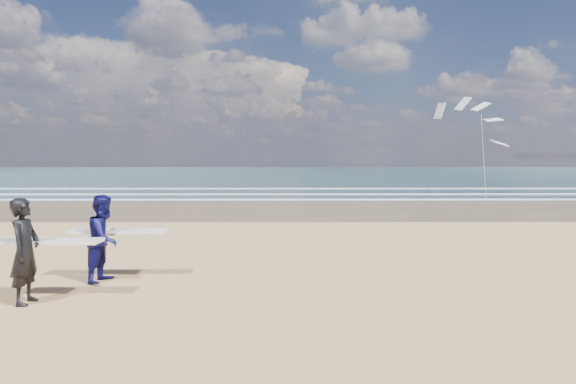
{
  "coord_description": "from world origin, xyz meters",
  "views": [
    {
      "loc": [
        3.75,
        -9.68,
        2.8
      ],
      "look_at": [
        3.83,
        6.0,
        1.7
      ],
      "focal_mm": 32.0,
      "sensor_mm": 36.0,
      "label": 1
    }
  ],
  "objects": [
    {
      "name": "kite_1",
      "position": [
        17.32,
        25.7,
        4.18
      ],
      "size": [
        5.81,
        4.74,
        7.47
      ],
      "color": "slate",
      "rests_on": "ground"
    },
    {
      "name": "surfer_far",
      "position": [
        -0.28,
        1.7,
        0.98
      ],
      "size": [
        2.21,
        1.16,
        1.95
      ],
      "color": "#0C0B41",
      "rests_on": "ground"
    },
    {
      "name": "foam_breakers",
      "position": [
        20.0,
        28.1,
        0.05
      ],
      "size": [
        220.0,
        11.7,
        0.05
      ],
      "color": "white",
      "rests_on": "ground"
    },
    {
      "name": "surfer_near",
      "position": [
        -1.16,
        -0.03,
        1.02
      ],
      "size": [
        2.2,
        0.98,
        2.02
      ],
      "color": "black",
      "rests_on": "ground"
    },
    {
      "name": "ocean",
      "position": [
        20.0,
        72.0,
        0.01
      ],
      "size": [
        220.0,
        100.0,
        0.02
      ],
      "primitive_type": "cube",
      "color": "#1A343A",
      "rests_on": "ground"
    }
  ]
}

